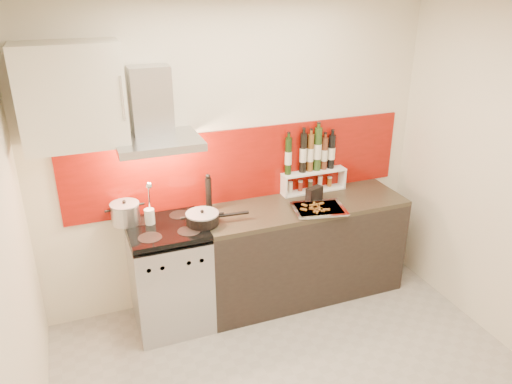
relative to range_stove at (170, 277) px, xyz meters
name	(u,v)px	position (x,y,z in m)	size (l,w,h in m)	color
back_wall	(237,156)	(0.70, 0.30, 0.86)	(3.40, 0.02, 2.60)	silver
left_wall	(5,284)	(-1.00, -1.10, 0.86)	(0.02, 2.80, 2.60)	silver
backsplash	(243,165)	(0.75, 0.29, 0.78)	(3.00, 0.02, 0.64)	maroon
range_stove	(170,277)	(0.00, 0.00, 0.00)	(0.60, 0.60, 0.91)	#B7B7BA
counter	(302,249)	(1.20, 0.00, 0.01)	(1.80, 0.60, 0.90)	black
range_hood	(154,118)	(0.00, 0.14, 1.30)	(0.62, 0.50, 0.61)	#B7B7BA
upper_cabinet	(71,96)	(-0.55, 0.13, 1.51)	(0.70, 0.35, 0.72)	beige
stock_pot	(125,213)	(-0.28, 0.17, 0.55)	(0.23, 0.23, 0.20)	#B7B7BA
saute_pan	(203,218)	(0.29, -0.06, 0.52)	(0.51, 0.26, 0.12)	black
utensil_jar	(150,212)	(-0.11, 0.08, 0.57)	(0.08, 0.12, 0.38)	silver
pepper_mill	(209,193)	(0.40, 0.17, 0.62)	(0.05, 0.05, 0.33)	black
step_shelf	(313,163)	(1.39, 0.24, 0.73)	(0.61, 0.17, 0.59)	white
caddy_box	(314,195)	(1.31, 0.03, 0.52)	(0.16, 0.07, 0.14)	black
baking_tray	(319,209)	(1.26, -0.16, 0.47)	(0.49, 0.41, 0.03)	silver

